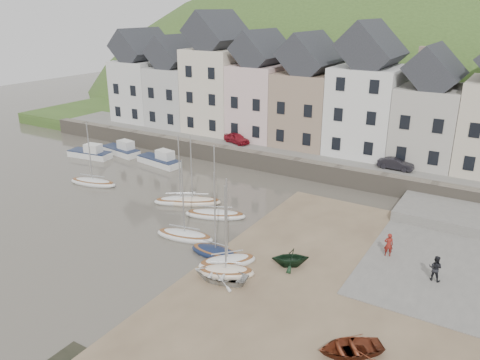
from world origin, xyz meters
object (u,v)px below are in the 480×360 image
Objects in this scene: car_right at (396,164)px; car_left at (237,138)px; sailboat_0 at (93,182)px; rowboat_green at (290,257)px; person_dark at (435,268)px; rowboat_red at (350,348)px; rowboat_white at (220,275)px; person_red at (389,245)px.

car_left is at bearing 91.74° from car_right.
sailboat_0 is 23.24m from rowboat_green.
person_dark is 29.11m from car_left.
car_right reaches higher than rowboat_red.
person_dark reaches higher than rowboat_green.
rowboat_green is (2.99, 3.80, 0.28)m from rowboat_white.
car_left is (-24.30, 15.98, 1.23)m from person_dark.
person_red is 1.00× the size of person_dark.
car_left is (-21.01, 14.38, 1.23)m from person_red.
sailboat_0 is at bearing -21.67° from person_red.
car_left is at bearing -173.76° from rowboat_green.
rowboat_green is 6.91m from person_red.
rowboat_green is 19.16m from car_right.
rowboat_red is 0.98× the size of car_right.
rowboat_red is at bearing -19.09° from sailboat_0.
sailboat_0 is 30.72m from rowboat_red.
person_red is at bearing -165.47° from car_right.
rowboat_green is at bearing 176.14° from car_right.
person_dark is (11.40, 6.83, 0.53)m from rowboat_white.
person_red is at bearing 98.44° from rowboat_green.
person_dark is (2.27, 9.07, 0.56)m from rowboat_red.
sailboat_0 is at bearing -148.76° from rowboat_red.
rowboat_white is 1.09× the size of rowboat_red.
sailboat_0 is 1.85× the size of car_left.
car_left reaches higher than person_dark.
rowboat_red is at bearing 11.86° from rowboat_green.
car_left is (7.00, 15.00, 1.92)m from sailboat_0.
rowboat_white is at bearing -21.43° from sailboat_0.
person_dark is at bearing 131.12° from person_red.
rowboat_white is at bearing -143.44° from rowboat_red.
person_red is at bearing 1.27° from sailboat_0.
person_dark reaches higher than rowboat_white.
person_red reaches higher than person_dark.
car_right is at bearing -60.75° from person_dark.
car_right is (-3.26, 14.38, 1.19)m from person_red.
rowboat_green is 8.94m from person_dark.
car_left is at bearing 64.98° from sailboat_0.
rowboat_white is 26.26m from car_left.
rowboat_white reaches higher than rowboat_red.
car_right is at bearing 150.02° from rowboat_red.
car_right reaches higher than rowboat_green.
rowboat_white is at bearing 169.72° from car_right.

